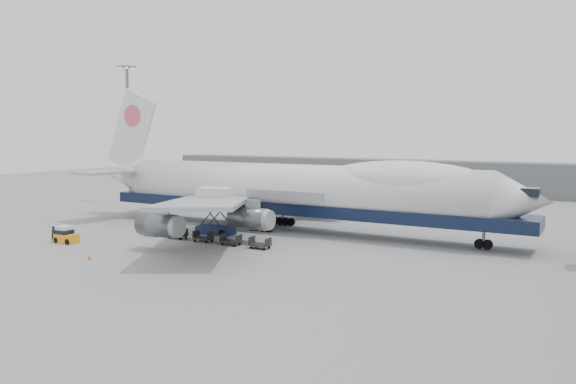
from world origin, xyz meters
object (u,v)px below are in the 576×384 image
Objects in this scene: airliner at (295,189)px; catering_truck at (215,208)px; baggage_tug at (66,235)px; ground_worker at (54,234)px.

catering_truck is (-7.61, -7.48, -2.19)m from airliner.
catering_truck is at bearing 47.40° from baggage_tug.
ground_worker is (-21.26, -21.38, -4.69)m from airliner.
baggage_tug is at bearing -139.17° from catering_truck.
airliner reaches higher than ground_worker.
airliner is at bearing 45.61° from baggage_tug.
catering_truck is 19.64m from ground_worker.
baggage_tug is (-19.38, -21.18, -4.73)m from airliner.
airliner is 11.10× the size of catering_truck.
airliner is 35.74× the size of ground_worker.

